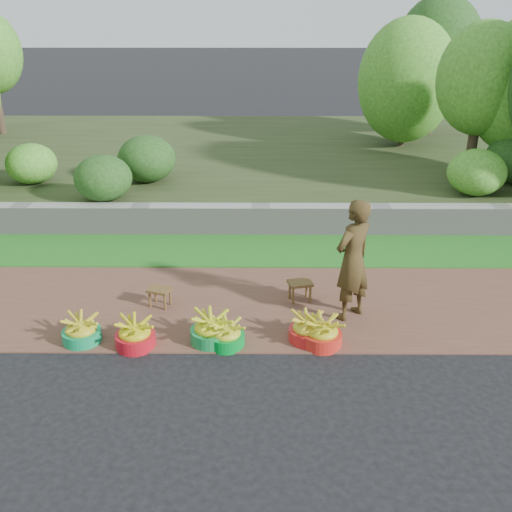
{
  "coord_description": "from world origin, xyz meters",
  "views": [
    {
      "loc": [
        -0.01,
        -5.93,
        3.89
      ],
      "look_at": [
        -0.07,
        1.3,
        0.75
      ],
      "focal_mm": 40.0,
      "sensor_mm": 36.0,
      "label": 1
    }
  ],
  "objects_px": {
    "basin_c": "(211,330)",
    "basin_f": "(322,333)",
    "basin_b": "(135,335)",
    "basin_e": "(308,330)",
    "stool_left": "(160,292)",
    "vendor_woman": "(353,260)",
    "basin_d": "(226,335)",
    "stool_right": "(300,286)",
    "basin_a": "(81,331)"
  },
  "relations": [
    {
      "from": "basin_b",
      "to": "basin_e",
      "type": "bearing_deg",
      "value": 3.77
    },
    {
      "from": "basin_a",
      "to": "basin_f",
      "type": "height_order",
      "value": "basin_f"
    },
    {
      "from": "basin_e",
      "to": "stool_right",
      "type": "bearing_deg",
      "value": 91.8
    },
    {
      "from": "stool_left",
      "to": "vendor_woman",
      "type": "bearing_deg",
      "value": -5.74
    },
    {
      "from": "basin_b",
      "to": "stool_left",
      "type": "relative_size",
      "value": 1.35
    },
    {
      "from": "vendor_woman",
      "to": "basin_c",
      "type": "bearing_deg",
      "value": -21.44
    },
    {
      "from": "basin_e",
      "to": "vendor_woman",
      "type": "distance_m",
      "value": 1.11
    },
    {
      "from": "basin_a",
      "to": "basin_d",
      "type": "xyz_separation_m",
      "value": [
        1.83,
        -0.06,
        -0.01
      ]
    },
    {
      "from": "basin_b",
      "to": "basin_e",
      "type": "xyz_separation_m",
      "value": [
        2.16,
        0.14,
        -0.0
      ]
    },
    {
      "from": "basin_f",
      "to": "basin_b",
      "type": "bearing_deg",
      "value": -178.84
    },
    {
      "from": "basin_a",
      "to": "vendor_woman",
      "type": "height_order",
      "value": "vendor_woman"
    },
    {
      "from": "basin_d",
      "to": "stool_right",
      "type": "relative_size",
      "value": 1.2
    },
    {
      "from": "basin_b",
      "to": "stool_left",
      "type": "height_order",
      "value": "basin_b"
    },
    {
      "from": "basin_f",
      "to": "basin_a",
      "type": "bearing_deg",
      "value": 179.2
    },
    {
      "from": "basin_f",
      "to": "stool_left",
      "type": "height_order",
      "value": "basin_f"
    },
    {
      "from": "basin_a",
      "to": "basin_e",
      "type": "height_order",
      "value": "basin_e"
    },
    {
      "from": "basin_a",
      "to": "vendor_woman",
      "type": "relative_size",
      "value": 0.29
    },
    {
      "from": "basin_d",
      "to": "basin_e",
      "type": "relative_size",
      "value": 0.94
    },
    {
      "from": "basin_f",
      "to": "stool_left",
      "type": "relative_size",
      "value": 1.37
    },
    {
      "from": "basin_a",
      "to": "basin_f",
      "type": "xyz_separation_m",
      "value": [
        3.03,
        -0.04,
        0.01
      ]
    },
    {
      "from": "basin_b",
      "to": "basin_d",
      "type": "relative_size",
      "value": 1.09
    },
    {
      "from": "basin_c",
      "to": "basin_e",
      "type": "height_order",
      "value": "basin_c"
    },
    {
      "from": "basin_a",
      "to": "basin_d",
      "type": "bearing_deg",
      "value": -1.99
    },
    {
      "from": "basin_c",
      "to": "basin_d",
      "type": "xyz_separation_m",
      "value": [
        0.19,
        -0.08,
        -0.03
      ]
    },
    {
      "from": "basin_f",
      "to": "stool_right",
      "type": "xyz_separation_m",
      "value": [
        -0.2,
        1.16,
        0.09
      ]
    },
    {
      "from": "basin_b",
      "to": "stool_right",
      "type": "bearing_deg",
      "value": 29.62
    },
    {
      "from": "basin_d",
      "to": "basin_f",
      "type": "bearing_deg",
      "value": 1.03
    },
    {
      "from": "basin_b",
      "to": "basin_c",
      "type": "height_order",
      "value": "basin_c"
    },
    {
      "from": "vendor_woman",
      "to": "basin_a",
      "type": "bearing_deg",
      "value": -30.23
    },
    {
      "from": "basin_e",
      "to": "stool_left",
      "type": "bearing_deg",
      "value": 156.38
    },
    {
      "from": "stool_right",
      "to": "stool_left",
      "type": "bearing_deg",
      "value": -174.66
    },
    {
      "from": "basin_c",
      "to": "basin_f",
      "type": "distance_m",
      "value": 1.39
    },
    {
      "from": "basin_e",
      "to": "stool_right",
      "type": "height_order",
      "value": "basin_e"
    },
    {
      "from": "basin_a",
      "to": "vendor_woman",
      "type": "distance_m",
      "value": 3.6
    },
    {
      "from": "basin_a",
      "to": "basin_f",
      "type": "relative_size",
      "value": 0.96
    },
    {
      "from": "basin_c",
      "to": "vendor_woman",
      "type": "bearing_deg",
      "value": 19.74
    },
    {
      "from": "basin_c",
      "to": "stool_left",
      "type": "relative_size",
      "value": 1.45
    },
    {
      "from": "stool_right",
      "to": "vendor_woman",
      "type": "relative_size",
      "value": 0.23
    },
    {
      "from": "basin_c",
      "to": "stool_left",
      "type": "xyz_separation_m",
      "value": [
        -0.8,
        0.92,
        0.06
      ]
    },
    {
      "from": "vendor_woman",
      "to": "stool_right",
      "type": "bearing_deg",
      "value": -76.13
    },
    {
      "from": "stool_right",
      "to": "basin_d",
      "type": "bearing_deg",
      "value": -130.0
    },
    {
      "from": "basin_c",
      "to": "vendor_woman",
      "type": "xyz_separation_m",
      "value": [
        1.83,
        0.66,
        0.68
      ]
    },
    {
      "from": "basin_e",
      "to": "vendor_woman",
      "type": "bearing_deg",
      "value": 45.35
    },
    {
      "from": "basin_a",
      "to": "basin_b",
      "type": "xyz_separation_m",
      "value": [
        0.7,
        -0.09,
        0.0
      ]
    },
    {
      "from": "basin_c",
      "to": "basin_e",
      "type": "bearing_deg",
      "value": 1.82
    },
    {
      "from": "basin_c",
      "to": "basin_f",
      "type": "height_order",
      "value": "basin_c"
    },
    {
      "from": "basin_c",
      "to": "basin_d",
      "type": "bearing_deg",
      "value": -22.12
    },
    {
      "from": "basin_c",
      "to": "basin_f",
      "type": "xyz_separation_m",
      "value": [
        1.39,
        -0.06,
        -0.01
      ]
    },
    {
      "from": "basin_b",
      "to": "basin_e",
      "type": "distance_m",
      "value": 2.17
    },
    {
      "from": "basin_d",
      "to": "vendor_woman",
      "type": "xyz_separation_m",
      "value": [
        1.64,
        0.74,
        0.7
      ]
    }
  ]
}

